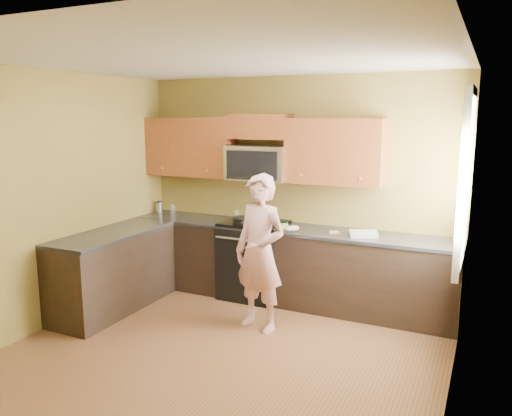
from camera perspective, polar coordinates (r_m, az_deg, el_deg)
The scene contains 26 objects.
floor at distance 4.90m, azimuth -4.58°, elevation -16.72°, with size 4.00×4.00×0.00m, color brown.
ceiling at distance 4.38m, azimuth -5.11°, elevation 16.53°, with size 4.00×4.00×0.00m, color white.
wall_back at distance 6.23m, azimuth 4.42°, elevation 2.27°, with size 4.00×4.00×0.00m, color olive.
wall_front at distance 2.95m, azimuth -24.86°, elevation -7.94°, with size 4.00×4.00×0.00m, color olive.
wall_left at distance 5.71m, azimuth -22.50°, elevation 0.74°, with size 4.00×4.00×0.00m, color olive.
wall_right at distance 3.87m, azimuth 21.77°, elevation -3.48°, with size 4.00×4.00×0.00m, color olive.
cabinet_back_run at distance 6.16m, azimuth 3.30°, elevation -6.51°, with size 4.00×0.60×0.88m, color black.
cabinet_left_run at distance 6.12m, azimuth -15.82°, elevation -7.00°, with size 0.60×1.60×0.88m, color black.
countertop_back at distance 6.03m, azimuth 3.31°, elevation -2.34°, with size 4.00×0.62×0.04m, color black.
countertop_left at distance 5.99m, azimuth -15.96°, elevation -2.82°, with size 0.62×1.60×0.04m, color black.
stove at distance 6.28m, azimuth -0.19°, elevation -5.82°, with size 0.76×0.65×0.95m, color black, non-canonical shape.
microwave at distance 6.19m, azimuth 0.30°, elevation 3.18°, with size 0.76×0.40×0.42m, color silver, non-canonical shape.
upper_cab_left at distance 6.70m, azimuth -7.29°, elevation 3.64°, with size 1.22×0.33×0.75m, color brown, non-canonical shape.
upper_cab_right at distance 5.89m, azimuth 8.77°, elevation 2.69°, with size 1.12×0.33×0.75m, color brown, non-canonical shape.
upper_cab_over_mw at distance 6.17m, azimuth 0.45°, elevation 9.21°, with size 0.76×0.33×0.30m, color brown.
window at distance 5.00m, azimuth 22.69°, elevation 2.95°, with size 0.06×1.06×1.66m, color white, non-canonical shape.
woman at distance 5.26m, azimuth 0.45°, elevation -5.08°, with size 0.60×0.40×1.65m, color #E1707D.
frying_pan at distance 6.14m, azimuth -1.36°, elevation -1.63°, with size 0.28×0.49×0.06m, color black, non-canonical shape.
butter_tub at distance 5.95m, azimuth 2.98°, elevation -2.31°, with size 0.13×0.13×0.09m, color yellow, non-canonical shape.
toast_slice at distance 5.79m, azimuth 8.83°, elevation -2.71°, with size 0.11×0.11×0.01m, color #B27F47.
napkin_a at distance 5.80m, azimuth 3.71°, elevation -2.35°, with size 0.11×0.12×0.06m, color silver.
napkin_b at distance 5.82m, azimuth 4.28°, elevation -2.29°, with size 0.12×0.13×0.07m, color silver.
dish_towel at distance 5.69m, azimuth 12.04°, elevation -2.87°, with size 0.30×0.24×0.05m, color white.
travel_mug at distance 7.03m, azimuth -10.86°, elevation -0.51°, with size 0.08×0.08×0.16m, color silver, non-canonical shape.
glass_a at distance 6.93m, azimuth -9.37°, elevation -0.12°, with size 0.07×0.07×0.12m, color silver.
glass_c at distance 6.46m, azimuth -2.20°, elevation -0.74°, with size 0.07×0.07×0.12m, color silver.
Camera 1 is at (2.19, -3.77, 2.23)m, focal length 35.39 mm.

